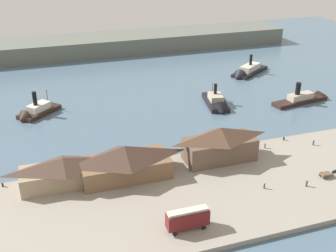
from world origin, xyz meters
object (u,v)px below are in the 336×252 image
object	(u,v)px
pedestrian_standing_center	(307,183)
ferry_approaching_west	(306,98)
ferry_shed_east_terminal	(220,143)
mooring_post_center_east	(3,185)
pedestrian_by_tram	(264,186)
ferry_moored_west	(34,113)
pedestrian_walking_west	(313,143)
ferry_moored_east	(217,104)
ferry_mid_harbor	(246,72)
ferry_shed_customs_shed	(125,161)
street_tram	(188,218)
horse_cart	(329,173)
mooring_post_west	(284,139)
pedestrian_near_east_shed	(265,146)
ferry_shed_west_terminal	(64,171)

from	to	relation	value
pedestrian_standing_center	ferry_approaching_west	size ratio (longest dim) A/B	0.07
ferry_shed_east_terminal	mooring_post_center_east	bearing A→B (deg)	175.49
ferry_shed_east_terminal	pedestrian_by_tram	size ratio (longest dim) A/B	12.15
pedestrian_standing_center	ferry_moored_west	bearing A→B (deg)	131.99
pedestrian_walking_west	ferry_moored_east	distance (m)	38.69
ferry_shed_east_terminal	ferry_mid_harbor	xyz separation A→B (m)	(42.50, 64.27, -4.67)
ferry_moored_west	pedestrian_standing_center	bearing A→B (deg)	-48.01
ferry_approaching_west	ferry_mid_harbor	xyz separation A→B (m)	(-5.47, 34.19, -0.14)
ferry_shed_customs_shed	street_tram	bearing A→B (deg)	-72.73
street_tram	ferry_mid_harbor	xyz separation A→B (m)	(60.31, 87.82, -2.69)
horse_cart	ferry_shed_east_terminal	bearing A→B (deg)	143.40
ferry_shed_east_terminal	ferry_mid_harbor	size ratio (longest dim) A/B	0.84
mooring_post_west	ferry_approaching_west	bearing A→B (deg)	45.20
street_tram	ferry_approaching_west	xyz separation A→B (m)	(65.78, 53.63, -2.55)
pedestrian_near_east_shed	mooring_post_center_east	size ratio (longest dim) A/B	1.68
ferry_shed_west_terminal	mooring_post_center_east	xyz separation A→B (m)	(-14.09, 3.23, -3.03)
ferry_shed_customs_shed	mooring_post_west	world-z (taller)	ferry_shed_customs_shed
ferry_shed_east_terminal	street_tram	xyz separation A→B (m)	(-17.81, -23.55, -1.98)
ferry_moored_west	street_tram	bearing A→B (deg)	-69.14
ferry_shed_east_terminal	ferry_shed_west_terminal	bearing A→B (deg)	178.57
ferry_shed_customs_shed	pedestrian_walking_west	distance (m)	53.45
pedestrian_walking_west	ferry_shed_customs_shed	bearing A→B (deg)	179.22
mooring_post_center_east	pedestrian_standing_center	bearing A→B (deg)	-18.32
ferry_moored_east	ferry_approaching_west	world-z (taller)	ferry_approaching_west
ferry_moored_west	ferry_moored_east	world-z (taller)	ferry_moored_west
mooring_post_west	mooring_post_center_east	bearing A→B (deg)	179.97
mooring_post_center_east	mooring_post_west	bearing A→B (deg)	-0.03
horse_cart	ferry_approaching_west	bearing A→B (deg)	60.54
ferry_moored_east	ferry_approaching_west	distance (m)	32.72
pedestrian_near_east_shed	mooring_post_west	bearing A→B (deg)	18.14
pedestrian_by_tram	mooring_post_west	size ratio (longest dim) A/B	1.71
ferry_moored_west	pedestrian_by_tram	bearing A→B (deg)	-52.14
pedestrian_walking_west	mooring_post_west	world-z (taller)	pedestrian_walking_west
pedestrian_walking_west	pedestrian_by_tram	xyz separation A→B (m)	(-24.13, -14.66, -0.06)
street_tram	ferry_mid_harbor	bearing A→B (deg)	55.52
pedestrian_by_tram	mooring_post_center_east	xyz separation A→B (m)	(-57.53, 19.98, -0.25)
ferry_moored_west	ferry_moored_east	xyz separation A→B (m)	(60.49, -11.80, -0.07)
ferry_shed_east_terminal	pedestrian_standing_center	xyz separation A→B (m)	(14.00, -18.09, -3.84)
street_tram	pedestrian_standing_center	size ratio (longest dim) A/B	4.98
ferry_shed_customs_shed	ferry_moored_west	distance (m)	51.73
ferry_shed_west_terminal	pedestrian_standing_center	world-z (taller)	ferry_shed_west_terminal
ferry_shed_customs_shed	pedestrian_near_east_shed	bearing A→B (deg)	2.96
ferry_shed_customs_shed	horse_cart	world-z (taller)	ferry_shed_customs_shed
horse_cart	mooring_post_west	xyz separation A→B (m)	(0.43, 20.39, -0.48)
ferry_shed_customs_shed	ferry_shed_east_terminal	world-z (taller)	ferry_shed_east_terminal
ferry_moored_west	ferry_approaching_west	bearing A→B (deg)	-10.49
pedestrian_walking_west	horse_cart	bearing A→B (deg)	-113.26
horse_cart	ferry_approaching_west	xyz separation A→B (m)	(26.14, 46.28, -0.82)
ferry_approaching_west	ferry_mid_harbor	world-z (taller)	ferry_mid_harbor
pedestrian_near_east_shed	ferry_shed_west_terminal	bearing A→B (deg)	-179.27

